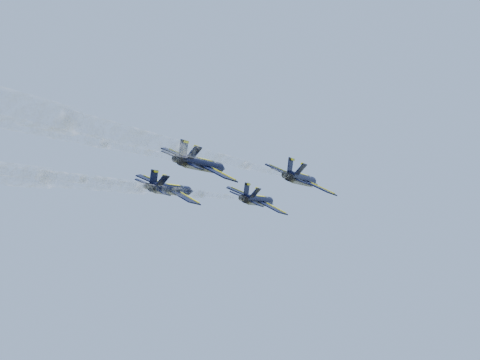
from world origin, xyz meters
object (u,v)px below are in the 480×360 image
Objects in this scene: jet_slot at (202,165)px; jet_lead at (258,200)px; jet_left at (171,190)px; jet_right at (302,180)px.

jet_lead is at bearing 88.75° from jet_slot.
jet_right is at bearing 1.62° from jet_left.
jet_left is (-6.69, -16.91, 0.00)m from jet_lead.
jet_left is 1.00× the size of jet_slot.
jet_left is at bearing -131.26° from jet_lead.
jet_right is at bearing 48.21° from jet_slot.
jet_lead is 26.70m from jet_slot.
jet_slot is at bearing -48.77° from jet_left.
jet_slot is (-6.92, -17.01, 0.00)m from jet_right.
jet_lead is 1.00× the size of jet_right.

